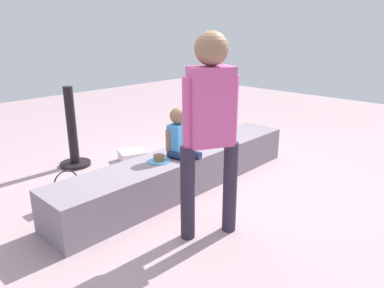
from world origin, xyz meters
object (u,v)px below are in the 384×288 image
Objects in this scene: party_cup_red at (145,169)px; handbag_black_leather at (67,193)px; cake_plate at (159,159)px; gift_bag at (185,145)px; adult_standing at (210,120)px; water_bottle_near_gift at (163,157)px; cake_box_white at (132,156)px; water_bottle_far_side at (202,139)px; child_seated at (179,135)px.

handbag_black_leather reaches higher than party_cup_red.
cake_plate reaches higher than gift_bag.
water_bottle_near_gift is (0.81, 1.43, -0.87)m from adult_standing.
party_cup_red is at bearing -108.05° from cake_box_white.
gift_bag is 1.73m from handbag_black_leather.
water_bottle_near_gift is 1.34m from handbag_black_leather.
adult_standing is at bearing -101.52° from cake_plate.
cake_plate is at bearing -117.19° from party_cup_red.
adult_standing reaches higher than gift_bag.
party_cup_red is (-1.20, -0.21, -0.05)m from water_bottle_far_side.
cake_plate is at bearing 173.26° from child_seated.
gift_bag is at bearing 0.22° from water_bottle_near_gift.
cake_plate is at bearing -134.29° from water_bottle_near_gift.
gift_bag is 1.14× the size of cake_box_white.
gift_bag is at bearing 50.30° from adult_standing.
water_bottle_far_side is (1.67, 1.58, -0.85)m from adult_standing.
adult_standing is 0.96m from cake_plate.
water_bottle_near_gift is 0.88m from water_bottle_far_side.
cake_box_white is (-0.59, 0.35, -0.09)m from gift_bag.
gift_bag is 0.50m from water_bottle_far_side.
cake_plate is 1.23× the size of water_bottle_near_gift.
water_bottle_far_side is at bearing 7.20° from handbag_black_leather.
cake_box_white is 1.24m from handbag_black_leather.
cake_plate is 1.74m from water_bottle_far_side.
adult_standing reaches higher than handbag_black_leather.
cake_box_white is (0.45, 1.02, -0.34)m from cake_plate.
party_cup_red is (-0.34, -0.06, -0.03)m from water_bottle_near_gift.
cake_box_white is 0.88× the size of handbag_black_leather.
water_bottle_far_side is at bearing 9.35° from water_bottle_near_gift.
water_bottle_near_gift is (-0.39, -0.00, -0.07)m from gift_bag.
child_seated reaches higher than handbag_black_leather.
adult_standing is 8.61× the size of water_bottle_near_gift.
adult_standing reaches higher than water_bottle_far_side.
water_bottle_near_gift is 0.41m from cake_box_white.
adult_standing is 4.62× the size of gift_bag.
party_cup_red is at bearing -169.41° from water_bottle_near_gift.
gift_bag is (0.79, 0.70, -0.44)m from child_seated.
party_cup_red is at bearing 84.41° from child_seated.
water_bottle_near_gift reaches higher than party_cup_red.
water_bottle_near_gift is 0.35m from party_cup_red.
handbag_black_leather is (-1.00, -0.07, 0.07)m from party_cup_red.
child_seated is 0.31m from cake_plate.
cake_plate reaches higher than handbag_black_leather.
gift_bag is at bearing -30.96° from cake_box_white.
party_cup_red is at bearing 62.81° from cake_plate.
cake_plate is (0.16, 0.77, -0.55)m from adult_standing.
adult_standing reaches higher than child_seated.
child_seated is 2.34× the size of water_bottle_far_side.
cake_box_white reaches higher than party_cup_red.
water_bottle_far_side is at bearing 28.08° from cake_plate.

